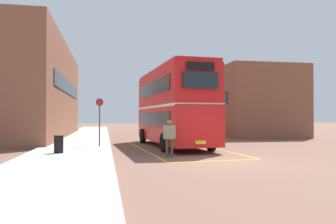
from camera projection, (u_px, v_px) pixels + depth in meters
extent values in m
plane|color=brown|center=(164.00, 139.00, 27.48)|extent=(135.60, 135.60, 0.00)
cube|color=#B2ADA3|center=(85.00, 137.00, 28.62)|extent=(4.00, 57.60, 0.14)
cube|color=brown|center=(37.00, 92.00, 29.06)|extent=(5.25, 22.21, 8.10)
cube|color=#232D38|center=(68.00, 88.00, 29.56)|extent=(0.06, 16.88, 1.10)
cube|color=brown|center=(242.00, 104.00, 34.03)|extent=(7.08, 13.52, 6.43)
cube|color=#19232D|center=(209.00, 100.00, 33.37)|extent=(0.06, 10.27, 1.10)
cylinder|color=black|center=(143.00, 136.00, 23.15)|extent=(0.35, 1.02, 1.00)
cylinder|color=black|center=(178.00, 135.00, 23.82)|extent=(0.35, 1.02, 1.00)
cylinder|color=black|center=(164.00, 143.00, 17.21)|extent=(0.35, 1.02, 1.00)
cylinder|color=black|center=(211.00, 142.00, 17.89)|extent=(0.35, 1.02, 1.00)
cube|color=red|center=(173.00, 124.00, 20.53)|extent=(3.25, 10.06, 2.10)
cube|color=red|center=(173.00, 90.00, 20.56)|extent=(3.24, 9.87, 2.10)
cube|color=red|center=(173.00, 72.00, 20.58)|extent=(3.13, 9.76, 0.20)
cube|color=silver|center=(173.00, 107.00, 20.55)|extent=(3.27, 9.97, 0.14)
cube|color=#19232D|center=(152.00, 119.00, 20.20)|extent=(0.62, 8.10, 0.84)
cube|color=#19232D|center=(152.00, 88.00, 20.23)|extent=(0.62, 8.10, 0.84)
cube|color=#19232D|center=(192.00, 119.00, 20.87)|extent=(0.62, 8.10, 0.84)
cube|color=#19232D|center=(192.00, 89.00, 20.90)|extent=(0.62, 8.10, 0.84)
cube|color=#19232D|center=(201.00, 80.00, 15.76)|extent=(1.77, 0.17, 0.80)
cube|color=black|center=(201.00, 66.00, 15.77)|extent=(1.39, 0.14, 0.36)
cube|color=#19232D|center=(155.00, 117.00, 25.34)|extent=(2.03, 0.19, 1.00)
cube|color=yellow|center=(201.00, 142.00, 15.72)|extent=(0.52, 0.07, 0.16)
cylinder|color=black|center=(149.00, 127.00, 43.41)|extent=(0.38, 0.95, 0.92)
cylinder|color=black|center=(168.00, 127.00, 44.23)|extent=(0.38, 0.95, 0.92)
cylinder|color=black|center=(160.00, 129.00, 38.80)|extent=(0.38, 0.95, 0.92)
cylinder|color=black|center=(181.00, 128.00, 39.61)|extent=(0.38, 0.95, 0.92)
cube|color=#1E512D|center=(164.00, 119.00, 41.53)|extent=(3.56, 8.37, 2.60)
cube|color=silver|center=(164.00, 108.00, 41.55)|extent=(3.37, 8.03, 0.12)
cube|color=#19232D|center=(155.00, 116.00, 41.13)|extent=(0.90, 6.43, 0.96)
cube|color=#19232D|center=(174.00, 116.00, 41.94)|extent=(0.90, 6.43, 0.96)
cube|color=#19232D|center=(155.00, 116.00, 45.40)|extent=(1.99, 0.31, 1.10)
cylinder|color=#473828|center=(172.00, 148.00, 15.00)|extent=(0.14, 0.14, 0.83)
cylinder|color=#473828|center=(167.00, 148.00, 15.02)|extent=(0.14, 0.14, 0.83)
cube|color=gray|center=(169.00, 132.00, 15.02)|extent=(0.53, 0.34, 0.62)
cylinder|color=gray|center=(175.00, 132.00, 15.00)|extent=(0.09, 0.09, 0.59)
cylinder|color=gray|center=(164.00, 132.00, 15.04)|extent=(0.09, 0.09, 0.59)
sphere|color=#8C6647|center=(169.00, 122.00, 15.01)|extent=(0.23, 0.23, 0.23)
cylinder|color=black|center=(59.00, 144.00, 15.54)|extent=(0.43, 0.43, 0.83)
cylinder|color=olive|center=(59.00, 135.00, 15.54)|extent=(0.45, 0.45, 0.04)
cylinder|color=#4C4C51|center=(99.00, 123.00, 19.23)|extent=(0.08, 0.08, 2.74)
cylinder|color=red|center=(100.00, 102.00, 19.25)|extent=(0.44, 0.08, 0.44)
cube|color=gold|center=(141.00, 149.00, 19.00)|extent=(0.99, 11.88, 0.01)
cube|color=gold|center=(209.00, 147.00, 20.07)|extent=(0.99, 11.88, 0.01)
cube|color=gold|center=(216.00, 161.00, 13.79)|extent=(4.25, 0.43, 0.01)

